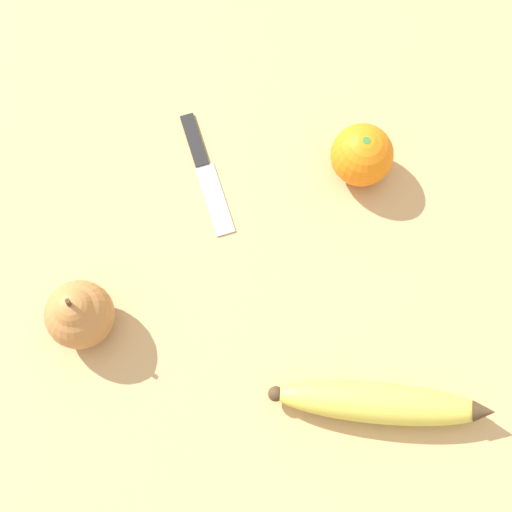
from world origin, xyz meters
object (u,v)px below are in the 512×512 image
object	(u,v)px
paring_knife	(201,169)
orange	(362,155)
banana	(381,403)
pear	(79,314)

from	to	relation	value
paring_knife	orange	bearing A→B (deg)	163.00
banana	orange	distance (m)	0.28
banana	paring_knife	world-z (taller)	banana
orange	paring_knife	xyz separation A→B (m)	(0.06, 0.17, -0.03)
banana	orange	bearing A→B (deg)	96.95
banana	paring_knife	xyz separation A→B (m)	(0.32, 0.09, -0.02)
orange	pear	bearing A→B (deg)	102.46
orange	paring_knife	size ratio (longest dim) A/B	0.44
orange	pear	size ratio (longest dim) A/B	0.78
pear	paring_knife	world-z (taller)	pear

